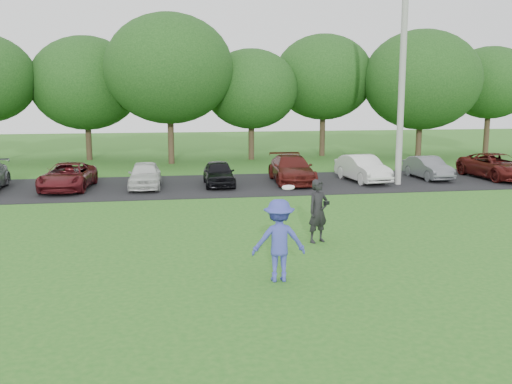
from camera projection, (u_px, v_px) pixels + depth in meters
ground at (282, 274)px, 12.97m from camera, size 100.00×100.00×0.00m
parking_lot at (221, 185)px, 25.61m from camera, size 32.00×6.50×0.03m
utility_pole at (403, 63)px, 24.83m from camera, size 0.28×0.28×10.79m
frisbee_player at (279, 240)px, 12.37m from camera, size 1.21×0.75×2.13m
camera_bystander at (318, 211)px, 15.62m from camera, size 0.75×0.64×1.75m
parked_cars at (224, 172)px, 25.39m from camera, size 28.67×4.82×1.24m
tree_row at (228, 80)px, 34.51m from camera, size 42.39×9.85×8.64m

